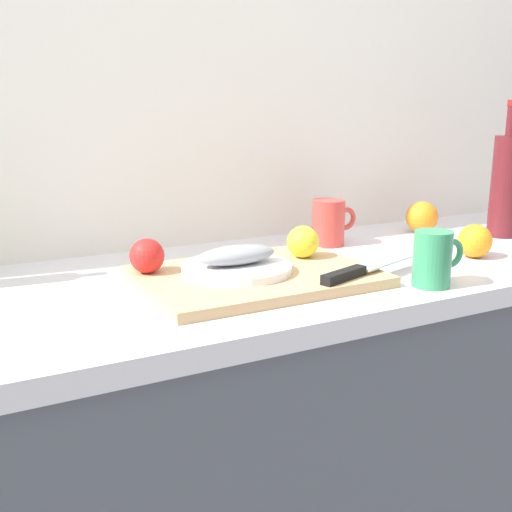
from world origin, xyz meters
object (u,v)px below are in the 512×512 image
chef_knife (361,270)px  wine_bottle (506,184)px  coffee_mug_0 (329,222)px  white_plate (237,268)px  cutting_board (256,276)px  lemon_0 (303,242)px  coffee_mug_2 (433,258)px  orange_0 (475,241)px  fish_fillet (237,255)px

chef_knife → wine_bottle: wine_bottle is taller
coffee_mug_0 → white_plate: bearing=-151.4°
cutting_board → white_plate: bearing=158.5°
white_plate → wine_bottle: bearing=4.4°
wine_bottle → chef_knife: bearing=-162.6°
lemon_0 → wine_bottle: bearing=2.0°
white_plate → wine_bottle: wine_bottle is taller
coffee_mug_0 → coffee_mug_2: (-0.02, -0.37, -0.00)m
wine_bottle → coffee_mug_2: (-0.47, -0.25, -0.08)m
lemon_0 → wine_bottle: 0.62m
cutting_board → chef_knife: size_ratio=1.53×
coffee_mug_2 → orange_0: (0.24, 0.12, -0.02)m
wine_bottle → white_plate: bearing=-175.6°
fish_fillet → coffee_mug_2: (0.31, -0.19, -0.00)m
coffee_mug_2 → white_plate: bearing=148.5°
lemon_0 → orange_0: 0.39m
wine_bottle → orange_0: (-0.23, -0.13, -0.10)m
coffee_mug_0 → coffee_mug_2: bearing=-93.2°
lemon_0 → orange_0: bearing=-16.0°
coffee_mug_2 → coffee_mug_0: bearing=86.8°
white_plate → cutting_board: bearing=-21.5°
lemon_0 → wine_bottle: wine_bottle is taller
white_plate → fish_fillet: bearing=0.0°
cutting_board → wine_bottle: bearing=5.7°
chef_knife → lemon_0: bearing=81.9°
chef_knife → coffee_mug_0: size_ratio=2.41×
orange_0 → wine_bottle: bearing=28.9°
cutting_board → chef_knife: chef_knife is taller
lemon_0 → orange_0: size_ratio=0.90×
cutting_board → fish_fillet: (-0.03, 0.01, 0.04)m
lemon_0 → coffee_mug_0: bearing=41.2°
cutting_board → coffee_mug_2: bearing=-32.6°
fish_fillet → orange_0: (0.55, -0.07, -0.02)m
fish_fillet → orange_0: size_ratio=2.13×
cutting_board → coffee_mug_2: 0.33m
fish_fillet → wine_bottle: size_ratio=0.46×
fish_fillet → wine_bottle: 0.79m
wine_bottle → coffee_mug_2: wine_bottle is taller
fish_fillet → white_plate: bearing=0.0°
cutting_board → lemon_0: bearing=21.1°
orange_0 → white_plate: bearing=172.8°
coffee_mug_0 → orange_0: coffee_mug_0 is taller
lemon_0 → orange_0: (0.38, -0.11, -0.02)m
fish_fillet → coffee_mug_2: 0.36m
coffee_mug_0 → wine_bottle: bearing=-15.0°
fish_fillet → orange_0: orange_0 is taller
cutting_board → fish_fillet: bearing=158.5°
white_plate → fish_fillet: 0.03m
cutting_board → orange_0: (0.51, -0.06, 0.03)m
fish_fillet → lemon_0: (0.17, 0.04, 0.00)m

